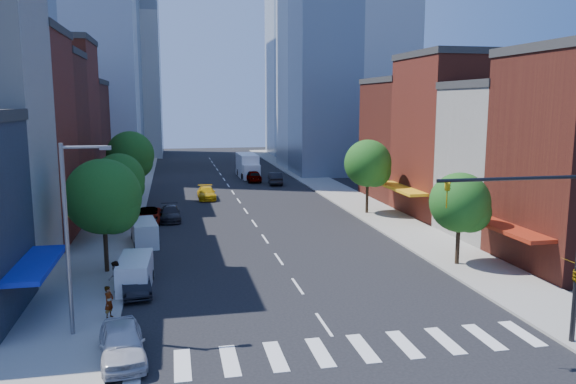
# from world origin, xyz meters

# --- Properties ---
(ground) EXTENTS (220.00, 220.00, 0.00)m
(ground) POSITION_xyz_m (0.00, 0.00, 0.00)
(ground) COLOR black
(ground) RESTS_ON ground
(sidewalk_left) EXTENTS (5.00, 120.00, 0.15)m
(sidewalk_left) POSITION_xyz_m (-12.50, 40.00, 0.07)
(sidewalk_left) COLOR gray
(sidewalk_left) RESTS_ON ground
(sidewalk_right) EXTENTS (5.00, 120.00, 0.15)m
(sidewalk_right) POSITION_xyz_m (12.50, 40.00, 0.07)
(sidewalk_right) COLOR gray
(sidewalk_right) RESTS_ON ground
(crosswalk) EXTENTS (19.00, 3.00, 0.01)m
(crosswalk) POSITION_xyz_m (0.00, -3.00, 0.01)
(crosswalk) COLOR silver
(crosswalk) RESTS_ON ground
(bldg_left_3) EXTENTS (12.00, 8.00, 15.00)m
(bldg_left_3) POSITION_xyz_m (-21.00, 29.00, 7.50)
(bldg_left_3) COLOR #4C1A13
(bldg_left_3) RESTS_ON ground
(bldg_left_4) EXTENTS (12.00, 9.00, 17.00)m
(bldg_left_4) POSITION_xyz_m (-21.00, 37.50, 8.50)
(bldg_left_4) COLOR maroon
(bldg_left_4) RESTS_ON ground
(bldg_left_5) EXTENTS (12.00, 10.00, 13.00)m
(bldg_left_5) POSITION_xyz_m (-21.00, 47.00, 6.50)
(bldg_left_5) COLOR #4C1A13
(bldg_left_5) RESTS_ON ground
(bldg_right_1) EXTENTS (12.00, 8.00, 12.00)m
(bldg_right_1) POSITION_xyz_m (21.00, 15.00, 6.00)
(bldg_right_1) COLOR beige
(bldg_right_1) RESTS_ON ground
(bldg_right_2) EXTENTS (12.00, 10.00, 15.00)m
(bldg_right_2) POSITION_xyz_m (21.00, 24.00, 7.50)
(bldg_right_2) COLOR maroon
(bldg_right_2) RESTS_ON ground
(bldg_right_3) EXTENTS (12.00, 10.00, 13.00)m
(bldg_right_3) POSITION_xyz_m (21.00, 34.00, 6.50)
(bldg_right_3) COLOR #4C1A13
(bldg_right_3) RESTS_ON ground
(tower_far_w) EXTENTS (18.00, 18.00, 56.00)m
(tower_far_w) POSITION_xyz_m (-18.00, 95.00, 28.00)
(tower_far_w) COLOR #9EA5AD
(tower_far_w) RESTS_ON ground
(traffic_signal) EXTENTS (7.24, 2.24, 8.00)m
(traffic_signal) POSITION_xyz_m (9.94, -4.50, 4.16)
(traffic_signal) COLOR black
(traffic_signal) RESTS_ON sidewalk_right
(streetlight) EXTENTS (2.25, 0.25, 9.00)m
(streetlight) POSITION_xyz_m (-11.81, 1.00, 5.28)
(streetlight) COLOR slate
(streetlight) RESTS_ON sidewalk_left
(tree_left_near) EXTENTS (4.80, 4.80, 7.30)m
(tree_left_near) POSITION_xyz_m (-11.35, 10.92, 4.87)
(tree_left_near) COLOR black
(tree_left_near) RESTS_ON sidewalk_left
(tree_left_mid) EXTENTS (4.20, 4.20, 6.65)m
(tree_left_mid) POSITION_xyz_m (-11.35, 21.92, 4.53)
(tree_left_mid) COLOR black
(tree_left_mid) RESTS_ON sidewalk_left
(tree_left_far) EXTENTS (5.00, 5.00, 7.75)m
(tree_left_far) POSITION_xyz_m (-11.35, 35.92, 5.20)
(tree_left_far) COLOR black
(tree_left_far) RESTS_ON sidewalk_left
(tree_right_near) EXTENTS (4.00, 4.00, 6.20)m
(tree_right_near) POSITION_xyz_m (11.65, 7.92, 4.19)
(tree_right_near) COLOR black
(tree_right_near) RESTS_ON sidewalk_right
(tree_right_far) EXTENTS (4.60, 4.60, 7.20)m
(tree_right_far) POSITION_xyz_m (11.65, 25.92, 4.86)
(tree_right_far) COLOR black
(tree_right_far) RESTS_ON sidewalk_right
(parked_car_front) EXTENTS (2.46, 4.83, 1.58)m
(parked_car_front) POSITION_xyz_m (-9.50, -2.00, 0.79)
(parked_car_front) COLOR silver
(parked_car_front) RESTS_ON ground
(parked_car_second) EXTENTS (2.15, 4.63, 1.47)m
(parked_car_second) POSITION_xyz_m (-9.50, 6.73, 0.73)
(parked_car_second) COLOR black
(parked_car_second) RESTS_ON ground
(parked_car_third) EXTENTS (2.35, 4.98, 1.38)m
(parked_car_third) POSITION_xyz_m (-9.50, 26.21, 0.69)
(parked_car_third) COLOR #999999
(parked_car_third) RESTS_ON ground
(parked_car_rear) EXTENTS (2.03, 4.71, 1.35)m
(parked_car_rear) POSITION_xyz_m (-7.50, 26.83, 0.67)
(parked_car_rear) COLOR black
(parked_car_rear) RESTS_ON ground
(cargo_van_near) EXTENTS (1.99, 4.54, 1.90)m
(cargo_van_near) POSITION_xyz_m (-9.51, 7.43, 0.94)
(cargo_van_near) COLOR white
(cargo_van_near) RESTS_ON ground
(cargo_van_far) EXTENTS (2.33, 4.60, 1.88)m
(cargo_van_far) POSITION_xyz_m (-9.43, 18.08, 0.93)
(cargo_van_far) COLOR silver
(cargo_van_far) RESTS_ON ground
(taxi) EXTENTS (2.00, 4.84, 1.40)m
(taxi) POSITION_xyz_m (-3.46, 37.87, 0.70)
(taxi) COLOR #DEAB0B
(taxi) RESTS_ON ground
(traffic_car_oncoming) EXTENTS (2.16, 4.99, 1.60)m
(traffic_car_oncoming) POSITION_xyz_m (6.30, 47.75, 0.80)
(traffic_car_oncoming) COLOR black
(traffic_car_oncoming) RESTS_ON ground
(traffic_car_far) EXTENTS (1.97, 4.74, 1.60)m
(traffic_car_far) POSITION_xyz_m (3.75, 50.70, 0.80)
(traffic_car_far) COLOR #999999
(traffic_car_far) RESTS_ON ground
(box_truck) EXTENTS (2.72, 8.43, 3.38)m
(box_truck) POSITION_xyz_m (3.66, 55.59, 1.60)
(box_truck) COLOR white
(box_truck) RESTS_ON ground
(pedestrian_near) EXTENTS (0.64, 0.72, 1.67)m
(pedestrian_near) POSITION_xyz_m (-10.50, 2.70, 0.99)
(pedestrian_near) COLOR #999999
(pedestrian_near) RESTS_ON sidewalk_left
(pedestrian_far) EXTENTS (0.87, 1.05, 1.96)m
(pedestrian_far) POSITION_xyz_m (-10.50, 6.14, 1.13)
(pedestrian_far) COLOR #999999
(pedestrian_far) RESTS_ON sidewalk_left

